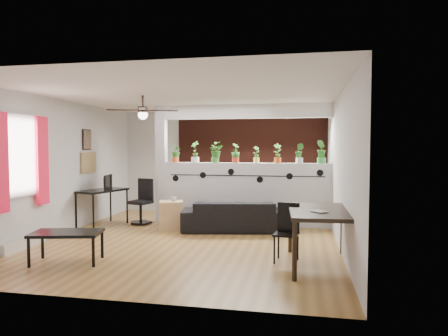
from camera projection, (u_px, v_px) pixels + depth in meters
room_shell at (191, 168)px, 7.25m from camera, size 6.30×7.10×2.90m
partition_wall at (246, 194)px, 8.60m from camera, size 3.60×0.18×1.35m
ceiling_header at (246, 111)px, 8.51m from camera, size 3.60×0.18×0.30m
pier_column at (161, 164)px, 8.93m from camera, size 0.22×0.20×2.60m
brick_panel at (254, 163)px, 10.01m from camera, size 3.90×0.05×2.60m
vine_decal at (245, 176)px, 8.49m from camera, size 3.31×0.01×0.30m
window_assembly at (21, 158)px, 6.54m from camera, size 0.09×1.30×1.55m
baseboard_heater at (24, 243)px, 6.61m from camera, size 0.08×1.00×0.18m
corkboard at (89, 163)px, 8.66m from camera, size 0.03×0.60×0.45m
framed_art at (87, 140)px, 8.59m from camera, size 0.03×0.34×0.44m
ceiling_fan at (143, 112)px, 7.05m from camera, size 1.19×1.19×0.43m
potted_plant_0 at (175, 153)px, 8.85m from camera, size 0.26×0.25×0.40m
potted_plant_1 at (195, 151)px, 8.77m from camera, size 0.31×0.30×0.47m
potted_plant_2 at (215, 152)px, 8.68m from camera, size 0.30×0.29×0.46m
potted_plant_3 at (236, 153)px, 8.60m from camera, size 0.23×0.26×0.42m
potted_plant_4 at (256, 154)px, 8.52m from camera, size 0.23×0.22×0.36m
potted_plant_5 at (278, 153)px, 8.43m from camera, size 0.25×0.23×0.42m
potted_plant_6 at (299, 153)px, 8.35m from camera, size 0.25×0.23×0.42m
potted_plant_7 at (322, 151)px, 8.26m from camera, size 0.26×0.30×0.49m
sofa at (234, 216)px, 8.07m from camera, size 2.10×1.12×0.58m
cube_shelf at (171, 215)px, 8.20m from camera, size 0.58×0.55×0.58m
cup at (173, 199)px, 8.17m from camera, size 0.13×0.13×0.10m
computer_desk at (102, 193)px, 8.52m from camera, size 0.85×1.20×0.78m
monitor at (106, 185)px, 8.66m from camera, size 0.30×0.10×0.17m
office_chair at (142, 204)px, 8.76m from camera, size 0.51×0.51×0.97m
dining_table at (321, 216)px, 5.64m from camera, size 0.99×1.53×0.80m
book at (315, 212)px, 5.36m from camera, size 0.26×0.26×0.02m
folding_chair at (287, 227)px, 5.91m from camera, size 0.40×0.40×0.86m
coffee_table at (67, 235)px, 5.82m from camera, size 1.07×0.75×0.46m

